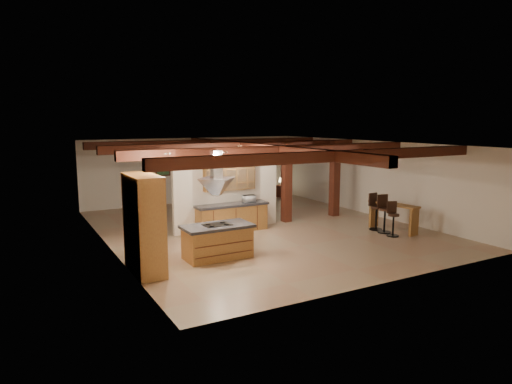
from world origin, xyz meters
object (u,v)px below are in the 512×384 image
dining_table (237,206)px  sofa (247,194)px  kitchen_island (217,241)px  bar_counter (393,212)px

dining_table → sofa: 2.86m
kitchen_island → dining_table: bearing=58.3°
sofa → bar_counter: bearing=82.8°
dining_table → sofa: (1.68, 2.32, 0.02)m
kitchen_island → sofa: bearing=56.9°
sofa → bar_counter: 7.59m
dining_table → bar_counter: bar_counter is taller
dining_table → bar_counter: size_ratio=0.90×
kitchen_island → bar_counter: bearing=-0.5°
dining_table → kitchen_island: bearing=-133.1°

